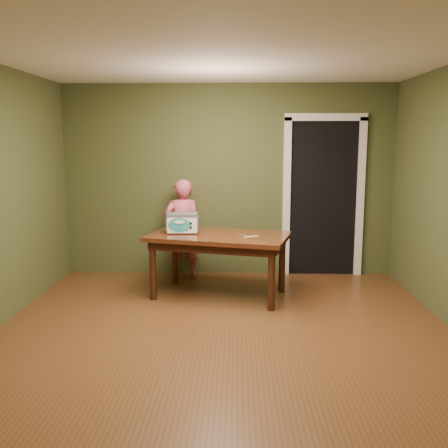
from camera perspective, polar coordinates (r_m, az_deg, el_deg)
name	(u,v)px	position (r m, az deg, el deg)	size (l,w,h in m)	color
floor	(223,344)	(4.70, -0.16, -13.56)	(5.00, 5.00, 0.00)	brown
room_shell	(223,157)	(4.33, -0.17, 7.71)	(4.52, 5.02, 2.61)	#404826
doorway	(320,196)	(7.24, 10.86, 3.12)	(1.10, 0.66, 2.25)	black
dining_table	(219,243)	(5.90, -0.58, -2.14)	(1.77, 1.27, 0.75)	#37180C
toy_oven	(183,222)	(5.99, -4.76, 0.21)	(0.39, 0.28, 0.24)	#4C4F54
baking_pan	(242,236)	(5.75, 2.09, -1.33)	(0.10, 0.10, 0.02)	silver
spatula	(252,236)	(5.75, 3.20, -1.42)	(0.18, 0.03, 0.01)	#FDD56E
child	(182,229)	(6.67, -4.78, -0.62)	(0.49, 0.32, 1.34)	#CA5366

